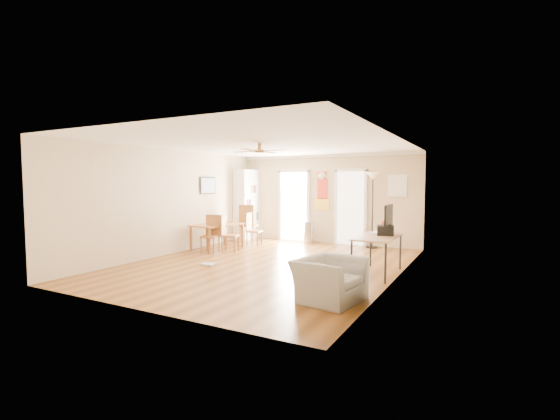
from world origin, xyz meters
The scene contains 30 objects.
floor centered at (0.00, 0.00, 0.00)m, with size 7.00×7.00×0.00m, color brown.
ceiling centered at (0.00, 0.00, 2.60)m, with size 5.50×7.00×0.00m, color silver, non-canonical shape.
wall_back centered at (0.00, 3.50, 1.30)m, with size 5.50×0.04×2.60m, color beige, non-canonical shape.
wall_front centered at (0.00, -3.50, 1.30)m, with size 5.50×0.04×2.60m, color beige, non-canonical shape.
wall_left centered at (-2.75, 0.00, 1.30)m, with size 0.04×7.00×2.60m, color beige, non-canonical shape.
wall_right centered at (2.75, 0.00, 1.30)m, with size 0.04×7.00×2.60m, color beige, non-canonical shape.
crown_molding centered at (0.00, 0.00, 2.56)m, with size 5.50×7.00×0.08m, color white, non-canonical shape.
kitchen_doorway centered at (-1.05, 3.48, 1.05)m, with size 0.90×0.10×2.10m, color white, non-canonical shape.
bathroom_doorway centered at (0.75, 3.48, 1.05)m, with size 0.80×0.10×2.10m, color white, non-canonical shape.
wall_decal centered at (-0.13, 3.48, 1.55)m, with size 0.46×0.03×1.10m, color red.
ac_grille centered at (2.05, 3.47, 1.70)m, with size 0.50×0.04×0.60m, color white.
framed_poster centered at (-2.73, 1.40, 1.70)m, with size 0.04×0.66×0.48m, color black.
ceiling_fan centered at (0.00, -0.30, 2.43)m, with size 1.24×1.24×0.20m, color #593819, non-canonical shape.
bookshelf centered at (-2.51, 3.10, 1.09)m, with size 0.44×0.98×2.18m, color white, non-canonical shape.
dining_table centered at (-2.15, 1.06, 0.34)m, with size 0.81×1.35×0.67m, color #AB6D37, non-canonical shape.
dining_chair_right_a centered at (-1.60, 2.04, 0.46)m, with size 0.38×0.38×0.92m, color #AD6737, non-canonical shape.
dining_chair_right_b centered at (-1.60, 0.88, 0.47)m, with size 0.39×0.39×0.95m, color #AD6737, non-canonical shape.
dining_chair_near centered at (-1.94, 0.49, 0.48)m, with size 0.39×0.39×0.95m, color #A86A36, non-canonical shape.
dining_chair_far centered at (-2.08, 2.50, 0.56)m, with size 0.46×0.46×1.12m, color olive, non-canonical shape.
trash_can centered at (-0.45, 3.23, 0.32)m, with size 0.29×0.29×0.64m, color #B4B4B7.
torchiere_lamp centered at (1.45, 3.21, 1.03)m, with size 0.39×0.39×2.07m, color black, non-canonical shape.
computer_desk centered at (2.35, 0.21, 0.37)m, with size 0.70×1.39×0.75m, color #AA7C5C, non-canonical shape.
imac centered at (2.47, 0.59, 1.04)m, with size 0.09×0.64×0.59m, color black, non-canonical shape.
keyboard centered at (2.20, 0.71, 0.75)m, with size 0.13×0.41×0.02m, color white.
printer centered at (2.45, 0.43, 0.84)m, with size 0.31×0.37×0.19m, color black.
orange_bottle centered at (2.30, 0.87, 0.86)m, with size 0.07×0.07×0.22m, color red.
wastebasket_a centered at (1.87, -0.66, 0.15)m, with size 0.26×0.26×0.30m, color silver.
wastebasket_b centered at (1.74, -0.64, 0.15)m, with size 0.27×0.27×0.31m, color white.
floor_cloth centered at (-1.06, -0.69, 0.02)m, with size 0.28×0.22×0.04m, color #A2A29D.
armchair centered at (2.15, -1.84, 0.32)m, with size 0.99×0.86×0.64m, color gray.
Camera 1 is at (4.21, -7.26, 1.77)m, focal length 24.95 mm.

